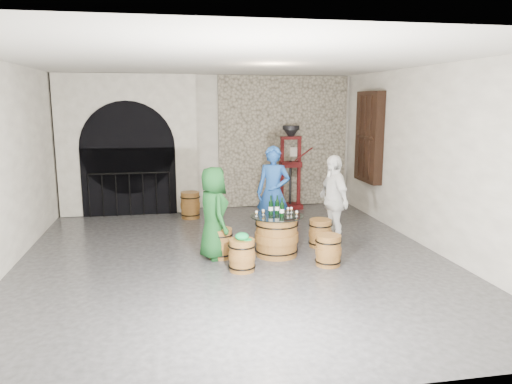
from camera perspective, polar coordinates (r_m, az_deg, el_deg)
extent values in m
plane|color=#2A2A2D|center=(8.23, -2.72, -7.68)|extent=(8.00, 8.00, 0.00)
plane|color=silver|center=(11.83, -5.42, 5.82)|extent=(8.00, 0.00, 8.00)
plane|color=silver|center=(4.01, 4.84, -3.62)|extent=(8.00, 0.00, 8.00)
plane|color=silver|center=(8.19, -27.92, 2.49)|extent=(0.00, 8.00, 8.00)
plane|color=silver|center=(9.03, 19.83, 3.75)|extent=(0.00, 8.00, 8.00)
plane|color=beige|center=(7.84, -2.93, 15.13)|extent=(8.00, 8.00, 0.00)
cube|color=tan|center=(12.06, 3.20, 5.94)|extent=(3.20, 0.12, 3.18)
cube|color=silver|center=(11.57, -14.77, 5.41)|extent=(3.10, 0.50, 3.18)
cube|color=black|center=(11.41, -14.67, 1.16)|extent=(2.10, 0.03, 1.55)
cylinder|color=black|center=(11.31, -14.85, 5.04)|extent=(2.10, 0.03, 2.10)
cylinder|color=black|center=(11.31, -14.74, 2.13)|extent=(1.79, 0.04, 0.04)
cylinder|color=black|center=(11.49, -19.06, -0.45)|extent=(0.02, 0.02, 0.98)
cylinder|color=black|center=(11.45, -17.59, -0.40)|extent=(0.02, 0.02, 0.98)
cylinder|color=black|center=(11.42, -16.11, -0.35)|extent=(0.02, 0.02, 0.98)
cylinder|color=black|center=(11.39, -14.62, -0.30)|extent=(0.02, 0.02, 0.98)
cylinder|color=black|center=(11.37, -13.13, -0.25)|extent=(0.02, 0.02, 0.98)
cylinder|color=black|center=(11.36, -11.63, -0.20)|extent=(0.02, 0.02, 0.98)
cylinder|color=black|center=(11.36, -10.13, -0.15)|extent=(0.02, 0.02, 0.98)
cube|color=black|center=(11.09, 13.17, 6.31)|extent=(0.20, 1.10, 2.00)
cube|color=black|center=(11.07, 12.93, 6.31)|extent=(0.06, 0.88, 1.76)
cube|color=black|center=(11.09, 13.07, 6.31)|extent=(0.22, 0.92, 0.06)
cube|color=black|center=(10.82, 13.68, 6.18)|extent=(0.22, 0.06, 1.80)
cube|color=black|center=(11.09, 13.07, 6.31)|extent=(0.22, 0.06, 1.80)
cube|color=black|center=(11.35, 12.49, 6.43)|extent=(0.22, 0.06, 1.80)
cylinder|color=olive|center=(8.24, 2.44, -5.26)|extent=(0.69, 0.69, 0.65)
cylinder|color=olive|center=(8.24, 2.44, -5.26)|extent=(0.74, 0.74, 0.14)
torus|color=black|center=(8.30, 2.42, -6.74)|extent=(0.74, 0.74, 0.02)
torus|color=black|center=(8.18, 2.45, -3.76)|extent=(0.74, 0.74, 0.02)
cylinder|color=olive|center=(8.15, 2.45, -2.98)|extent=(0.71, 0.71, 0.02)
cylinder|color=black|center=(8.15, 2.46, -2.81)|extent=(0.90, 0.90, 0.01)
cylinder|color=olive|center=(8.16, -4.22, -6.09)|extent=(0.39, 0.39, 0.48)
cylinder|color=olive|center=(8.16, -4.22, -6.09)|extent=(0.42, 0.42, 0.11)
torus|color=black|center=(8.21, -4.20, -7.18)|extent=(0.43, 0.43, 0.02)
torus|color=black|center=(8.11, -4.24, -4.98)|extent=(0.43, 0.43, 0.02)
cylinder|color=olive|center=(8.09, -4.24, -4.39)|extent=(0.40, 0.40, 0.02)
cylinder|color=olive|center=(9.18, 2.06, -4.16)|extent=(0.39, 0.39, 0.48)
cylinder|color=olive|center=(9.18, 2.06, -4.16)|extent=(0.42, 0.42, 0.11)
torus|color=black|center=(9.22, 2.05, -5.14)|extent=(0.43, 0.43, 0.02)
torus|color=black|center=(9.14, 2.06, -3.17)|extent=(0.43, 0.43, 0.02)
cylinder|color=olive|center=(9.12, 2.07, -2.64)|extent=(0.40, 0.40, 0.02)
cylinder|color=olive|center=(8.82, 7.57, -4.87)|extent=(0.39, 0.39, 0.48)
cylinder|color=olive|center=(8.82, 7.57, -4.87)|extent=(0.42, 0.42, 0.11)
torus|color=black|center=(8.86, 7.54, -5.89)|extent=(0.43, 0.43, 0.02)
torus|color=black|center=(8.78, 7.60, -3.84)|extent=(0.43, 0.43, 0.02)
cylinder|color=olive|center=(8.76, 7.61, -3.29)|extent=(0.40, 0.40, 0.02)
cylinder|color=olive|center=(7.85, 8.50, -6.85)|extent=(0.39, 0.39, 0.48)
cylinder|color=olive|center=(7.85, 8.50, -6.85)|extent=(0.42, 0.42, 0.11)
torus|color=black|center=(7.90, 8.47, -7.98)|extent=(0.43, 0.43, 0.02)
torus|color=black|center=(7.80, 8.53, -5.71)|extent=(0.43, 0.43, 0.02)
cylinder|color=olive|center=(7.78, 8.55, -5.10)|extent=(0.40, 0.40, 0.02)
cylinder|color=olive|center=(7.53, -1.66, -7.51)|extent=(0.39, 0.39, 0.48)
cylinder|color=olive|center=(7.53, -1.66, -7.51)|extent=(0.42, 0.42, 0.11)
torus|color=black|center=(7.58, -1.65, -8.68)|extent=(0.43, 0.43, 0.02)
torus|color=black|center=(7.48, -1.67, -6.32)|extent=(0.43, 0.43, 0.02)
cylinder|color=olive|center=(7.45, -1.67, -5.68)|extent=(0.40, 0.40, 0.02)
ellipsoid|color=#0D913F|center=(7.44, -1.67, -5.25)|extent=(0.21, 0.21, 0.12)
cylinder|color=#0D913F|center=(7.43, -1.02, -5.63)|extent=(0.14, 0.14, 0.01)
imported|color=#13461B|center=(8.02, -5.03, -2.48)|extent=(0.65, 0.85, 1.54)
imported|color=navy|center=(9.18, 2.03, -0.06)|extent=(0.77, 0.67, 1.76)
imported|color=white|center=(8.86, 9.07, -0.96)|extent=(0.53, 1.01, 1.65)
cylinder|color=black|center=(8.19, 1.75, -1.89)|extent=(0.07, 0.07, 0.22)
cylinder|color=white|center=(8.19, 1.75, -1.96)|extent=(0.08, 0.08, 0.06)
cone|color=black|center=(8.16, 1.76, -1.03)|extent=(0.07, 0.07, 0.05)
cylinder|color=black|center=(8.15, 1.76, -0.66)|extent=(0.03, 0.03, 0.07)
cylinder|color=black|center=(8.03, 3.07, -2.16)|extent=(0.07, 0.07, 0.22)
cylinder|color=white|center=(8.03, 3.06, -2.23)|extent=(0.08, 0.08, 0.06)
cone|color=black|center=(8.00, 3.07, -1.28)|extent=(0.07, 0.07, 0.05)
cylinder|color=black|center=(7.99, 3.08, -0.90)|extent=(0.03, 0.03, 0.07)
cylinder|color=black|center=(8.21, 2.50, -1.87)|extent=(0.07, 0.07, 0.22)
cylinder|color=white|center=(8.21, 2.50, -1.94)|extent=(0.08, 0.08, 0.06)
cone|color=black|center=(8.18, 2.51, -1.01)|extent=(0.07, 0.07, 0.05)
cylinder|color=black|center=(8.17, 2.51, -0.64)|extent=(0.03, 0.03, 0.07)
cylinder|color=olive|center=(10.93, -7.73, -1.58)|extent=(0.41, 0.41, 0.58)
cylinder|color=olive|center=(10.93, -7.73, -1.58)|extent=(0.44, 0.44, 0.13)
torus|color=black|center=(10.98, -7.71, -2.58)|extent=(0.45, 0.45, 0.02)
torus|color=black|center=(10.90, -7.76, -0.58)|extent=(0.45, 0.45, 0.02)
cylinder|color=olive|center=(10.88, -7.77, -0.05)|extent=(0.42, 0.42, 0.02)
cube|color=#470C0B|center=(11.93, 4.02, -1.64)|extent=(0.56, 0.46, 0.11)
cube|color=#470C0B|center=(11.76, 4.08, 3.27)|extent=(0.50, 0.33, 0.13)
cube|color=#470C0B|center=(11.69, 4.12, 6.36)|extent=(0.50, 0.14, 0.07)
cylinder|color=black|center=(11.82, 4.05, 1.13)|extent=(0.06, 0.06, 1.06)
cylinder|color=black|center=(11.68, 4.14, 7.56)|extent=(0.40, 0.40, 0.10)
cone|color=black|center=(11.68, 4.13, 6.94)|extent=(0.40, 0.40, 0.21)
cube|color=#470C0B|center=(11.73, 3.07, 2.37)|extent=(0.08, 0.08, 1.70)
cube|color=#470C0B|center=(11.84, 5.06, 2.43)|extent=(0.08, 0.08, 1.70)
cylinder|color=#470C0B|center=(11.78, 5.65, 4.45)|extent=(0.45, 0.04, 0.33)
cube|color=silver|center=(12.07, 4.43, 4.74)|extent=(0.18, 0.10, 0.22)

